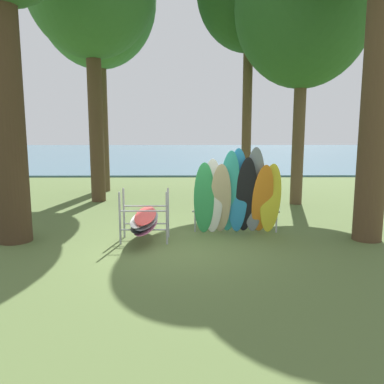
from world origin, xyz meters
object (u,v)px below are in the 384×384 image
at_px(board_storage_rack, 145,220).
at_px(tree_mid_behind, 97,0).
at_px(tree_far_left_back, 304,8).
at_px(leaning_board_pile, 238,196).

bearing_deg(board_storage_rack, tree_mid_behind, 108.79).
bearing_deg(tree_far_left_back, board_storage_rack, -136.39).
bearing_deg(leaning_board_pile, tree_mid_behind, 124.34).
relative_size(leaning_board_pile, board_storage_rack, 1.08).
relative_size(tree_mid_behind, leaning_board_pile, 4.60).
xyz_separation_m(tree_mid_behind, tree_far_left_back, (7.52, -2.98, -1.08)).
distance_m(tree_far_left_back, board_storage_rack, 9.14).
distance_m(tree_mid_behind, leaning_board_pile, 10.98).
bearing_deg(board_storage_rack, tree_far_left_back, 43.61).
relative_size(tree_mid_behind, tree_far_left_back, 1.13).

